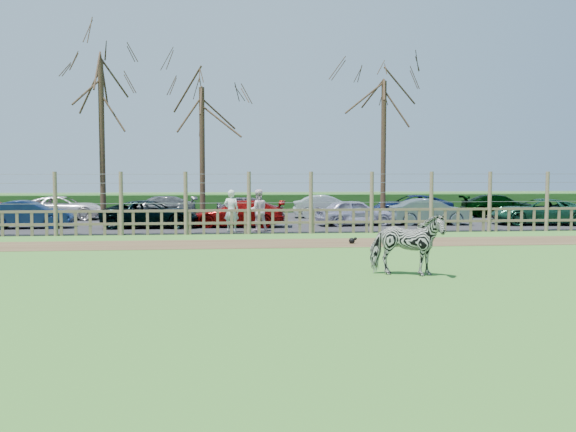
{
  "coord_description": "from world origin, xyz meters",
  "views": [
    {
      "loc": [
        -1.08,
        -17.59,
        2.51
      ],
      "look_at": [
        1.0,
        2.5,
        1.1
      ],
      "focal_mm": 40.0,
      "sensor_mm": 36.0,
      "label": 1
    }
  ],
  "objects": [
    {
      "name": "ground",
      "position": [
        0.0,
        0.0,
        0.0
      ],
      "size": [
        120.0,
        120.0,
        0.0
      ],
      "primitive_type": "plane",
      "color": "#5FAA40",
      "rests_on": "ground"
    },
    {
      "name": "fence",
      "position": [
        0.0,
        8.0,
        0.8
      ],
      "size": [
        30.16,
        0.16,
        2.5
      ],
      "color": "brown",
      "rests_on": "ground"
    },
    {
      "name": "car_3",
      "position": [
        -0.33,
        10.87,
        0.64
      ],
      "size": [
        4.3,
        2.16,
        1.2
      ],
      "primitive_type": "imported",
      "rotation": [
        0.0,
        0.0,
        4.59
      ],
      "color": "maroon",
      "rests_on": "asphalt"
    },
    {
      "name": "visitor_a",
      "position": [
        -0.7,
        8.5,
        0.9
      ],
      "size": [
        0.73,
        0.59,
        1.72
      ],
      "primitive_type": "imported",
      "rotation": [
        0.0,
        0.0,
        2.83
      ],
      "color": "silver",
      "rests_on": "asphalt"
    },
    {
      "name": "car_4",
      "position": [
        4.96,
        11.12,
        0.64
      ],
      "size": [
        3.64,
        1.74,
        1.2
      ],
      "primitive_type": "imported",
      "rotation": [
        0.0,
        0.0,
        1.67
      ],
      "color": "#B5B1CB",
      "rests_on": "asphalt"
    },
    {
      "name": "car_10",
      "position": [
        0.36,
        15.77,
        0.64
      ],
      "size": [
        3.6,
        1.63,
        1.2
      ],
      "primitive_type": "imported",
      "rotation": [
        0.0,
        0.0,
        1.63
      ],
      "color": "slate",
      "rests_on": "asphalt"
    },
    {
      "name": "car_9",
      "position": [
        -4.42,
        15.68,
        0.64
      ],
      "size": [
        4.27,
        2.04,
        1.2
      ],
      "primitive_type": "imported",
      "rotation": [
        0.0,
        0.0,
        4.8
      ],
      "color": "#5B5D5E",
      "rests_on": "asphalt"
    },
    {
      "name": "asphalt",
      "position": [
        0.0,
        14.5,
        0.02
      ],
      "size": [
        44.0,
        13.0,
        0.04
      ],
      "primitive_type": "cube",
      "color": "#232326",
      "rests_on": "ground"
    },
    {
      "name": "tree_right",
      "position": [
        7.0,
        14.0,
        5.24
      ],
      "size": [
        4.8,
        4.8,
        7.35
      ],
      "color": "#3D2B1E",
      "rests_on": "ground"
    },
    {
      "name": "car_5",
      "position": [
        8.51,
        11.15,
        0.64
      ],
      "size": [
        3.69,
        1.42,
        1.2
      ],
      "primitive_type": "imported",
      "rotation": [
        0.0,
        0.0,
        1.53
      ],
      "color": "slate",
      "rests_on": "asphalt"
    },
    {
      "name": "crow",
      "position": [
        3.41,
        4.16,
        0.11
      ],
      "size": [
        0.28,
        0.21,
        0.23
      ],
      "color": "black",
      "rests_on": "ground"
    },
    {
      "name": "car_13",
      "position": [
        13.89,
        15.67,
        0.64
      ],
      "size": [
        4.33,
        2.23,
        1.2
      ],
      "primitive_type": "imported",
      "rotation": [
        0.0,
        0.0,
        1.43
      ],
      "color": "black",
      "rests_on": "asphalt"
    },
    {
      "name": "car_1",
      "position": [
        -9.42,
        11.15,
        0.64
      ],
      "size": [
        3.73,
        1.54,
        1.2
      ],
      "primitive_type": "imported",
      "rotation": [
        0.0,
        0.0,
        1.65
      ],
      "color": "#102247",
      "rests_on": "asphalt"
    },
    {
      "name": "visitor_b",
      "position": [
        0.4,
        8.8,
        0.9
      ],
      "size": [
        0.94,
        0.79,
        1.72
      ],
      "primitive_type": "imported",
      "rotation": [
        0.0,
        0.0,
        3.31
      ],
      "color": "silver",
      "rests_on": "asphalt"
    },
    {
      "name": "car_6",
      "position": [
        13.52,
        10.71,
        0.64
      ],
      "size": [
        4.54,
        2.53,
        1.2
      ],
      "primitive_type": "imported",
      "rotation": [
        0.0,
        0.0,
        4.58
      ],
      "color": "#174831",
      "rests_on": "asphalt"
    },
    {
      "name": "car_2",
      "position": [
        -4.18,
        10.92,
        0.64
      ],
      "size": [
        4.38,
        2.14,
        1.2
      ],
      "primitive_type": "imported",
      "rotation": [
        0.0,
        0.0,
        1.54
      ],
      "color": "black",
      "rests_on": "asphalt"
    },
    {
      "name": "car_12",
      "position": [
        9.06,
        16.0,
        0.64
      ],
      "size": [
        4.45,
        2.3,
        1.2
      ],
      "primitive_type": "imported",
      "rotation": [
        0.0,
        0.0,
        4.64
      ],
      "color": "#0C1940",
      "rests_on": "asphalt"
    },
    {
      "name": "hedge",
      "position": [
        0.0,
        21.5,
        0.55
      ],
      "size": [
        46.0,
        2.0,
        1.1
      ],
      "primitive_type": "cube",
      "color": "#1E4716",
      "rests_on": "ground"
    },
    {
      "name": "tree_mid",
      "position": [
        -2.0,
        13.5,
        4.87
      ],
      "size": [
        4.8,
        4.8,
        6.83
      ],
      "color": "#3D2B1E",
      "rests_on": "ground"
    },
    {
      "name": "car_11",
      "position": [
        4.52,
        16.11,
        0.64
      ],
      "size": [
        3.72,
        1.5,
        1.2
      ],
      "primitive_type": "imported",
      "rotation": [
        0.0,
        0.0,
        1.51
      ],
      "color": "#AEB9B4",
      "rests_on": "asphalt"
    },
    {
      "name": "car_8",
      "position": [
        -9.18,
        16.1,
        0.64
      ],
      "size": [
        4.36,
        2.08,
        1.2
      ],
      "primitive_type": "imported",
      "rotation": [
        0.0,
        0.0,
        1.59
      ],
      "color": "white",
      "rests_on": "asphalt"
    },
    {
      "name": "tree_left",
      "position": [
        -6.5,
        12.5,
        5.62
      ],
      "size": [
        4.8,
        4.8,
        7.88
      ],
      "color": "#3D2B1E",
      "rests_on": "ground"
    },
    {
      "name": "dirt_strip",
      "position": [
        0.0,
        4.5,
        0.01
      ],
      "size": [
        34.0,
        2.8,
        0.01
      ],
      "primitive_type": "cube",
      "color": "brown",
      "rests_on": "ground"
    },
    {
      "name": "zebra",
      "position": [
        3.33,
        -2.67,
        0.76
      ],
      "size": [
        1.96,
        1.34,
        1.51
      ],
      "primitive_type": "imported",
      "rotation": [
        0.0,
        0.0,
        1.25
      ],
      "color": "gray",
      "rests_on": "ground"
    }
  ]
}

